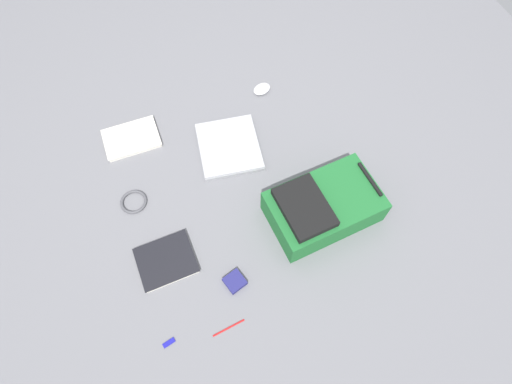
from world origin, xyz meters
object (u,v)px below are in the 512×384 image
object	(u,v)px
backpack	(322,207)
laptop	(229,147)
book_manual	(132,139)
usb_stick	(169,343)
book_comic	(166,261)
cable_coil	(134,202)
pen_black	(229,328)
earbud_pouch	(235,281)
computer_mouse	(262,89)

from	to	relation	value
backpack	laptop	world-z (taller)	backpack
book_manual	usb_stick	bearing A→B (deg)	175.34
book_comic	cable_coil	xyz separation A→B (m)	(0.31, 0.06, -0.00)
pen_black	earbud_pouch	bearing A→B (deg)	-27.09
earbud_pouch	usb_stick	bearing A→B (deg)	112.86
backpack	cable_coil	xyz separation A→B (m)	(0.34, 0.74, -0.07)
book_manual	usb_stick	world-z (taller)	book_manual
cable_coil	earbud_pouch	size ratio (longest dim) A/B	1.57
cable_coil	computer_mouse	bearing A→B (deg)	-62.59
earbud_pouch	usb_stick	world-z (taller)	earbud_pouch
computer_mouse	backpack	bearing A→B (deg)	160.08
earbud_pouch	book_manual	bearing A→B (deg)	15.59
book_manual	computer_mouse	xyz separation A→B (m)	(0.06, -0.69, 0.01)
computer_mouse	earbud_pouch	world-z (taller)	computer_mouse
book_manual	usb_stick	size ratio (longest dim) A/B	5.38
earbud_pouch	book_comic	bearing A→B (deg)	52.31
book_comic	computer_mouse	distance (m)	0.98
cable_coil	earbud_pouch	world-z (taller)	earbud_pouch
backpack	book_manual	bearing A→B (deg)	45.03
laptop	cable_coil	world-z (taller)	laptop
cable_coil	pen_black	bearing A→B (deg)	-161.65
laptop	earbud_pouch	size ratio (longest dim) A/B	4.64
cable_coil	book_manual	bearing A→B (deg)	-11.46
laptop	cable_coil	distance (m)	0.50
backpack	computer_mouse	bearing A→B (deg)	-1.09
computer_mouse	cable_coil	size ratio (longest dim) A/B	0.80
backpack	pen_black	world-z (taller)	backpack
laptop	book_comic	bearing A→B (deg)	135.90
pen_black	computer_mouse	bearing A→B (deg)	-27.32
cable_coil	usb_stick	size ratio (longest dim) A/B	2.46
laptop	earbud_pouch	bearing A→B (deg)	163.11
computer_mouse	earbud_pouch	xyz separation A→B (m)	(-0.88, 0.46, -0.01)
backpack	book_manual	size ratio (longest dim) A/B	1.86
book_manual	cable_coil	bearing A→B (deg)	168.54
usb_stick	laptop	bearing A→B (deg)	-33.63
book_manual	book_comic	world-z (taller)	same
computer_mouse	usb_stick	world-z (taller)	computer_mouse
cable_coil	earbud_pouch	bearing A→B (deg)	-148.99
backpack	book_comic	size ratio (longest dim) A/B	2.01
book_manual	cable_coil	size ratio (longest dim) A/B	2.19
laptop	book_manual	bearing A→B (deg)	63.02
cable_coil	pen_black	size ratio (longest dim) A/B	0.89
backpack	pen_black	distance (m)	0.61
computer_mouse	laptop	bearing A→B (deg)	116.26
book_manual	book_comic	bearing A→B (deg)	179.72
computer_mouse	earbud_pouch	distance (m)	0.99
laptop	usb_stick	distance (m)	0.89
backpack	laptop	size ratio (longest dim) A/B	1.38
laptop	book_manual	xyz separation A→B (m)	(0.21, 0.41, -0.00)
book_manual	earbud_pouch	bearing A→B (deg)	-164.41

